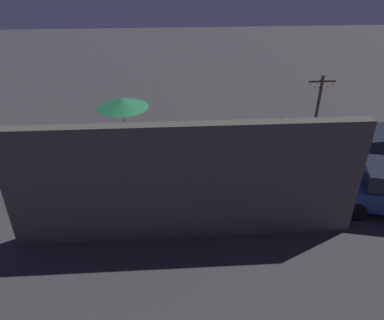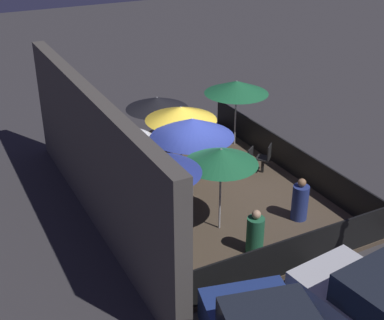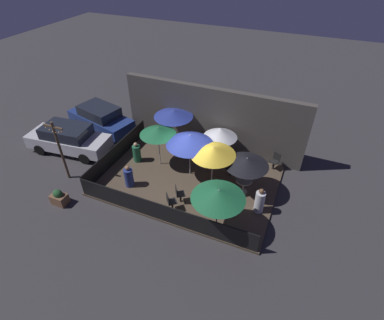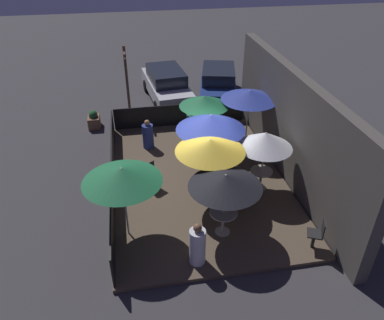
# 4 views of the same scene
# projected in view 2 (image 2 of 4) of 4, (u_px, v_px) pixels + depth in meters

# --- Properties ---
(ground_plane) EXTENTS (60.00, 60.00, 0.00)m
(ground_plane) POSITION_uv_depth(u_px,v_px,m) (203.00, 194.00, 15.63)
(ground_plane) COLOR #383538
(patio_deck) EXTENTS (8.54, 5.89, 0.12)m
(patio_deck) POSITION_uv_depth(u_px,v_px,m) (203.00, 192.00, 15.60)
(patio_deck) COLOR brown
(patio_deck) RESTS_ON ground_plane
(building_wall) EXTENTS (10.14, 0.36, 3.73)m
(building_wall) POSITION_uv_depth(u_px,v_px,m) (94.00, 159.00, 13.48)
(building_wall) COLOR #4C4742
(building_wall) RESTS_ON ground_plane
(fence_front) EXTENTS (8.34, 0.05, 0.95)m
(fence_front) POSITION_uv_depth(u_px,v_px,m) (285.00, 155.00, 16.56)
(fence_front) COLOR black
(fence_front) RESTS_ON patio_deck
(fence_side_left) EXTENTS (0.05, 5.69, 0.95)m
(fence_side_left) POSITION_uv_depth(u_px,v_px,m) (293.00, 254.00, 12.01)
(fence_side_left) COLOR black
(fence_side_left) RESTS_ON patio_deck
(patio_umbrella_0) EXTENTS (2.01, 2.01, 2.02)m
(patio_umbrella_0) POSITION_uv_depth(u_px,v_px,m) (157.00, 103.00, 16.85)
(patio_umbrella_0) COLOR #B2B2B7
(patio_umbrella_0) RESTS_ON patio_deck
(patio_umbrella_1) EXTENTS (1.75, 1.75, 2.13)m
(patio_umbrella_1) POSITION_uv_depth(u_px,v_px,m) (126.00, 132.00, 14.66)
(patio_umbrella_1) COLOR #B2B2B7
(patio_umbrella_1) RESTS_ON patio_deck
(patio_umbrella_2) EXTENTS (2.13, 2.13, 2.27)m
(patio_umbrella_2) POSITION_uv_depth(u_px,v_px,m) (237.00, 87.00, 17.52)
(patio_umbrella_2) COLOR #B2B2B7
(patio_umbrella_2) RESTS_ON patio_deck
(patio_umbrella_3) EXTENTS (2.12, 2.12, 2.22)m
(patio_umbrella_3) POSITION_uv_depth(u_px,v_px,m) (181.00, 113.00, 15.55)
(patio_umbrella_3) COLOR #B2B2B7
(patio_umbrella_3) RESTS_ON patio_deck
(patio_umbrella_4) EXTENTS (1.84, 1.84, 2.26)m
(patio_umbrella_4) POSITION_uv_depth(u_px,v_px,m) (221.00, 156.00, 12.90)
(patio_umbrella_4) COLOR #B2B2B7
(patio_umbrella_4) RESTS_ON patio_deck
(patio_umbrella_5) EXTENTS (2.12, 2.12, 2.38)m
(patio_umbrella_5) POSITION_uv_depth(u_px,v_px,m) (156.00, 166.00, 12.17)
(patio_umbrella_5) COLOR #B2B2B7
(patio_umbrella_5) RESTS_ON patio_deck
(patio_umbrella_6) EXTENTS (2.29, 2.29, 2.37)m
(patio_umbrella_6) POSITION_uv_depth(u_px,v_px,m) (192.00, 128.00, 14.36)
(patio_umbrella_6) COLOR #B2B2B7
(patio_umbrella_6) RESTS_ON patio_deck
(dining_table_0) EXTENTS (0.79, 0.79, 0.75)m
(dining_table_0) POSITION_uv_depth(u_px,v_px,m) (158.00, 139.00, 17.40)
(dining_table_0) COLOR #9E998E
(dining_table_0) RESTS_ON patio_deck
(dining_table_1) EXTENTS (0.73, 0.73, 0.72)m
(dining_table_1) POSITION_uv_depth(u_px,v_px,m) (129.00, 175.00, 15.25)
(dining_table_1) COLOR #9E998E
(dining_table_1) RESTS_ON patio_deck
(patio_chair_0) EXTENTS (0.56, 0.56, 0.93)m
(patio_chair_0) POSITION_uv_depth(u_px,v_px,m) (246.00, 160.00, 16.18)
(patio_chair_0) COLOR black
(patio_chair_0) RESTS_ON patio_deck
(patio_chair_1) EXTENTS (0.56, 0.56, 0.95)m
(patio_chair_1) POSITION_uv_depth(u_px,v_px,m) (142.00, 157.00, 16.36)
(patio_chair_1) COLOR black
(patio_chair_1) RESTS_ON patio_deck
(patio_chair_2) EXTENTS (0.53, 0.53, 0.94)m
(patio_chair_2) POSITION_uv_depth(u_px,v_px,m) (79.00, 143.00, 17.27)
(patio_chair_2) COLOR black
(patio_chair_2) RESTS_ON patio_deck
(patio_chair_3) EXTENTS (0.56, 0.56, 0.95)m
(patio_chair_3) POSITION_uv_depth(u_px,v_px,m) (265.00, 157.00, 16.32)
(patio_chair_3) COLOR black
(patio_chair_3) RESTS_ON patio_deck
(patron_0) EXTENTS (0.55, 0.55, 1.19)m
(patron_0) POSITION_uv_depth(u_px,v_px,m) (300.00, 201.00, 14.00)
(patron_0) COLOR navy
(patron_0) RESTS_ON patio_deck
(patron_1) EXTENTS (0.48, 0.48, 1.16)m
(patron_1) POSITION_uv_depth(u_px,v_px,m) (255.00, 234.00, 12.68)
(patron_1) COLOR #236642
(patron_1) RESTS_ON patio_deck
(patron_2) EXTENTS (0.52, 0.52, 1.29)m
(patron_2) POSITION_uv_depth(u_px,v_px,m) (171.00, 124.00, 18.55)
(patron_2) COLOR silver
(patron_2) RESTS_ON patio_deck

